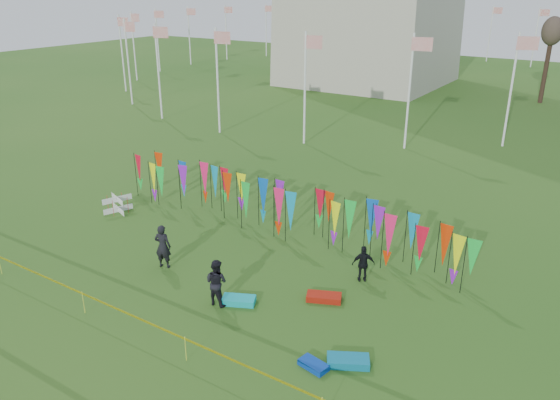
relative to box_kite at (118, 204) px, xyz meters
The scene contains 12 objects.
ground 9.28m from the box_kite, 28.42° to the right, with size 160.00×160.00×0.00m, color #245317.
flagpole_ring 44.12m from the box_kite, 97.64° to the left, with size 57.40×56.16×8.00m.
banner_row 8.86m from the box_kite, 16.46° to the left, with size 18.64×0.64×2.40m.
caution_tape_near 10.63m from the box_kite, 41.75° to the right, with size 26.00×0.02×0.90m.
box_kite is the anchor object (origin of this frame).
person_left 6.87m from the box_kite, 25.74° to the right, with size 0.70×0.51×1.91m, color black.
person_mid 10.61m from the box_kite, 21.95° to the right, with size 0.88×0.54×1.81m, color black.
person_right 13.67m from the box_kite, ahead, with size 0.90×0.51×1.53m, color black.
kite_bag_turquoise 11.08m from the box_kite, 18.52° to the right, with size 1.22×0.61×0.24m, color #0CB9BE.
kite_bag_blue 15.55m from the box_kite, 19.47° to the right, with size 0.92×0.48×0.19m, color #0B3CB3.
kite_bag_red 13.15m from the box_kite, ahead, with size 1.30×0.59×0.24m, color #B01B0B.
kite_bag_teal 16.11m from the box_kite, 16.06° to the right, with size 1.31×0.63×0.25m, color #0B799F.
Camera 1 is at (13.16, -12.90, 11.13)m, focal length 35.00 mm.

